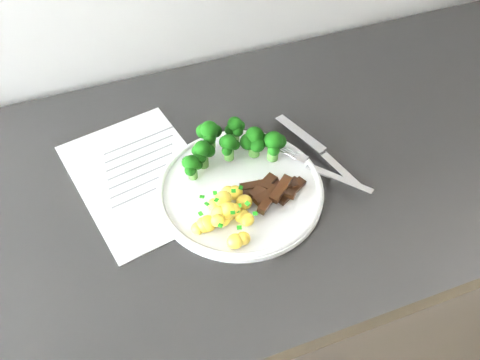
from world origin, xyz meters
name	(u,v)px	position (x,y,z in m)	size (l,w,h in m)	color
counter	(215,316)	(-0.04, 1.66, 0.47)	(2.49, 0.62, 0.93)	black
recipe_paper	(141,176)	(-0.14, 1.71, 0.93)	(0.25, 0.32, 0.00)	white
plate	(240,189)	(0.01, 1.63, 0.94)	(0.27, 0.27, 0.02)	white
broccoli	(233,142)	(0.02, 1.69, 0.98)	(0.18, 0.10, 0.07)	#3C6B27
potatoes	(226,214)	(-0.04, 1.57, 0.96)	(0.10, 0.11, 0.04)	yellow
beef_strips	(273,191)	(0.05, 1.59, 0.95)	(0.12, 0.07, 0.03)	black
fork	(325,171)	(0.15, 1.60, 0.95)	(0.11, 0.15, 0.02)	silver
knife	(327,159)	(0.17, 1.63, 0.94)	(0.07, 0.20, 0.02)	silver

